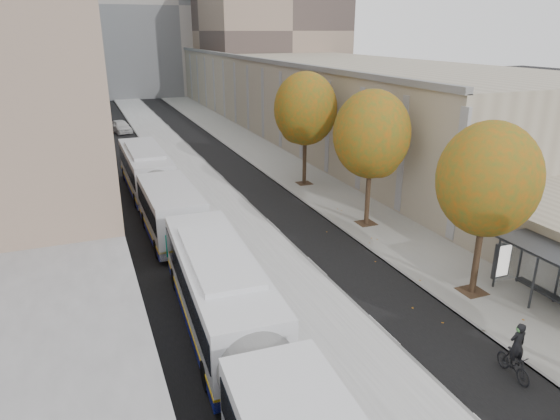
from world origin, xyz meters
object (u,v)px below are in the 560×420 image
bus_near (247,349)px  cyclist (515,357)px  bus_shelter (554,259)px  bus_far (155,185)px  distant_car (121,126)px

bus_near → cyclist: bearing=-14.2°
cyclist → bus_near: bearing=170.3°
bus_shelter → bus_far: size_ratio=0.24×
bus_shelter → cyclist: 5.88m
bus_far → bus_near: bearing=-90.6°
cyclist → bus_far: bearing=118.5°
bus_shelter → bus_far: bus_far is taller
bus_far → cyclist: bearing=-69.1°
bus_near → bus_far: (0.03, 19.06, -0.01)m
cyclist → bus_shelter: bearing=38.4°
bus_far → bus_shelter: bearing=-54.9°
bus_near → distant_car: 46.86m
bus_shelter → distant_car: 48.26m
bus_shelter → bus_far: (-13.34, 18.65, -0.55)m
bus_shelter → cyclist: bus_shelter is taller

